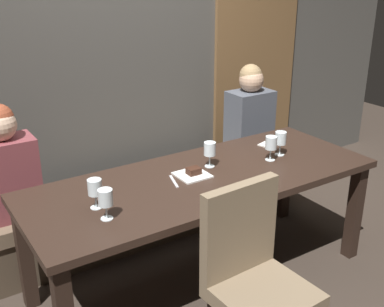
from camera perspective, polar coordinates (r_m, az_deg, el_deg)
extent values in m
plane|color=#382D26|center=(3.31, 1.28, -14.48)|extent=(9.00, 9.00, 0.00)
cube|color=#4C4944|center=(3.77, -9.38, 14.53)|extent=(6.00, 0.12, 3.00)
cube|color=brown|center=(4.50, 7.47, 9.94)|extent=(0.90, 0.05, 2.10)
cube|color=black|center=(3.53, 18.73, -6.58)|extent=(0.08, 0.08, 0.69)
cube|color=black|center=(3.05, -19.20, -11.40)|extent=(0.08, 0.08, 0.69)
cube|color=black|center=(3.94, 10.89, -2.73)|extent=(0.08, 0.08, 0.69)
cube|color=#302119|center=(2.94, 1.40, -3.11)|extent=(2.20, 0.84, 0.04)
cube|color=#4A3C2E|center=(3.72, -4.82, -6.91)|extent=(2.50, 0.40, 0.35)
cube|color=brown|center=(3.62, -4.93, -3.78)|extent=(2.50, 0.44, 0.10)
cylinder|color=#302119|center=(2.79, 8.54, -17.26)|extent=(0.04, 0.04, 0.42)
cube|color=#7F6B51|center=(2.43, 8.44, -16.40)|extent=(0.46, 0.46, 0.08)
cube|color=#7F6B51|center=(2.39, 5.64, -8.89)|extent=(0.44, 0.08, 0.48)
cube|color=brown|center=(3.19, -21.03, -2.80)|extent=(0.36, 0.24, 0.51)
cube|color=#4C515B|center=(4.02, 6.83, 3.67)|extent=(0.36, 0.24, 0.53)
sphere|color=tan|center=(3.93, 7.06, 8.66)|extent=(0.20, 0.20, 0.20)
sphere|color=#9E7F56|center=(3.93, 6.99, 9.18)|extent=(0.18, 0.18, 0.18)
cylinder|color=silver|center=(3.21, 9.25, -0.73)|extent=(0.06, 0.06, 0.00)
cylinder|color=silver|center=(3.20, 9.29, -0.08)|extent=(0.01, 0.01, 0.07)
cylinder|color=silver|center=(3.17, 9.38, 1.27)|extent=(0.08, 0.08, 0.08)
cylinder|color=gold|center=(3.18, 9.35, 0.87)|extent=(0.07, 0.07, 0.03)
cylinder|color=silver|center=(3.07, 2.10, -1.51)|extent=(0.06, 0.06, 0.00)
cylinder|color=silver|center=(3.06, 2.11, -0.83)|extent=(0.01, 0.01, 0.07)
cylinder|color=silver|center=(3.03, 2.13, 0.57)|extent=(0.08, 0.08, 0.08)
cylinder|color=maroon|center=(3.03, 2.12, 0.20)|extent=(0.07, 0.07, 0.04)
cylinder|color=silver|center=(2.62, -11.28, -6.29)|extent=(0.06, 0.06, 0.00)
cylinder|color=silver|center=(2.60, -11.34, -5.52)|extent=(0.01, 0.01, 0.07)
cylinder|color=silver|center=(2.56, -11.47, -3.92)|extent=(0.08, 0.08, 0.08)
cylinder|color=silver|center=(3.31, 10.34, -0.12)|extent=(0.06, 0.06, 0.00)
cylinder|color=silver|center=(3.29, 10.39, 0.52)|extent=(0.01, 0.01, 0.07)
cylinder|color=silver|center=(3.27, 10.48, 1.83)|extent=(0.08, 0.08, 0.08)
cylinder|color=silver|center=(2.50, -10.07, -7.60)|extent=(0.06, 0.06, 0.00)
cylinder|color=silver|center=(2.48, -10.13, -6.80)|extent=(0.01, 0.01, 0.07)
cylinder|color=silver|center=(2.44, -10.25, -5.15)|extent=(0.08, 0.08, 0.08)
cylinder|color=maroon|center=(2.46, -10.21, -5.73)|extent=(0.07, 0.07, 0.02)
cube|color=white|center=(2.93, 0.03, -2.56)|extent=(0.19, 0.19, 0.01)
cube|color=#381E14|center=(2.93, 0.20, -2.07)|extent=(0.08, 0.06, 0.04)
cube|color=silver|center=(2.86, -2.17, -3.32)|extent=(0.06, 0.17, 0.01)
cube|color=silver|center=(3.47, 8.96, 1.06)|extent=(0.13, 0.13, 0.01)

